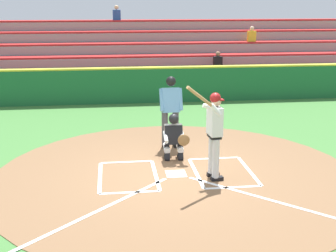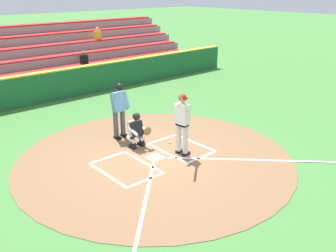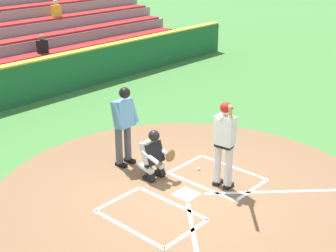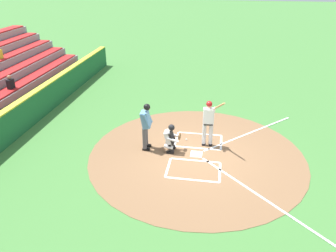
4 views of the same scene
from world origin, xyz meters
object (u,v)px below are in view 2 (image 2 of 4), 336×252
(batter, at_px, (182,120))
(catcher, at_px, (137,129))
(plate_umpire, at_px, (119,107))
(baseball, at_px, (170,143))

(batter, distance_m, catcher, 1.58)
(batter, height_order, plate_umpire, batter)
(batter, bearing_deg, baseball, -107.72)
(baseball, bearing_deg, batter, 72.28)
(catcher, bearing_deg, baseball, 152.30)
(batter, xyz_separation_m, catcher, (0.66, -1.34, -0.51))
(plate_umpire, bearing_deg, baseball, 121.67)
(plate_umpire, relative_size, baseball, 25.20)
(batter, relative_size, plate_umpire, 1.14)
(plate_umpire, bearing_deg, batter, 105.10)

